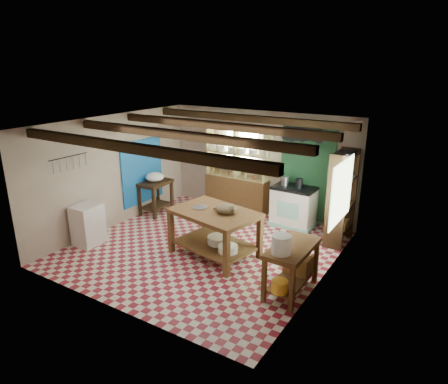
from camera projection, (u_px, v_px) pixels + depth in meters
The scene contains 30 objects.
floor at pixel (204, 249), 8.36m from camera, with size 5.00×5.00×0.02m, color maroon.
ceiling at pixel (202, 124), 7.54m from camera, with size 5.00×5.00×0.02m, color #494A4E.
wall_back at pixel (260, 163), 9.96m from camera, with size 5.00×0.04×2.60m, color #BCAA97.
wall_front at pixel (107, 233), 5.93m from camera, with size 5.00×0.04×2.60m, color #BCAA97.
wall_left at pixel (114, 172), 9.20m from camera, with size 0.04×5.00×2.60m, color #BCAA97.
wall_right at pixel (325, 213), 6.69m from camera, with size 0.04×5.00×2.60m, color #BCAA97.
ceiling_beams at pixel (202, 130), 7.58m from camera, with size 5.00×3.80×0.15m, color #362313.
blue_wall_patch at pixel (142, 171), 9.97m from camera, with size 0.04×1.40×1.60m, color blue.
green_wall_patch at pixel (307, 172), 9.33m from camera, with size 1.30×0.04×2.30m, color #1D4829.
window_back at pixel (242, 145), 10.07m from camera, with size 0.90×0.02×0.80m, color silver.
window_right at pixel (342, 192), 7.48m from camera, with size 0.02×1.30×1.20m, color silver.
utensil_rail at pixel (69, 162), 8.05m from camera, with size 0.06×0.90×0.28m, color black.
pot_rack at pixel (303, 136), 8.70m from camera, with size 0.86×0.12×0.36m, color black.
shelving_unit at pixel (237, 170), 10.15m from camera, with size 1.70×0.34×2.20m, color tan.
tall_rack at pixel (341, 198), 8.35m from camera, with size 0.40×0.86×2.00m, color #362313.
work_table at pixel (215, 233), 7.93m from camera, with size 1.66×1.11×0.94m, color brown.
stove at pixel (294, 206), 9.39m from camera, with size 0.98×0.66×0.96m, color white.
prep_table at pixel (156, 197), 10.17m from camera, with size 0.57×0.84×0.85m, color #362313.
white_cabinet at pixel (88, 224), 8.45m from camera, with size 0.48×0.58×0.87m, color white.
right_counter at pixel (291, 269), 6.67m from camera, with size 0.59×1.18×0.84m, color brown.
cat at pixel (226, 209), 7.63m from camera, with size 0.42×0.32×0.19m, color olive.
steel_tray at pixel (200, 207), 7.97m from camera, with size 0.31×0.31×0.02m, color #A2A3AA.
basin_large at pixel (218, 240), 7.98m from camera, with size 0.43×0.43×0.15m, color white.
basin_small at pixel (228, 249), 7.62m from camera, with size 0.38×0.38×0.13m, color white.
kettle_left at pixel (285, 181), 9.33m from camera, with size 0.18×0.18×0.20m, color #A2A3AA.
kettle_right at pixel (299, 183), 9.15m from camera, with size 0.17×0.17×0.22m, color black.
enamel_bowl at pixel (155, 177), 10.00m from camera, with size 0.46×0.46×0.23m, color white.
white_bucket at pixel (281, 245), 6.24m from camera, with size 0.31×0.31×0.31m, color white.
wicker_basket at pixel (298, 264), 6.93m from camera, with size 0.43×0.35×0.30m, color #AF8446.
yellow_tub at pixel (280, 286), 6.34m from camera, with size 0.27×0.27×0.20m, color #FFAE2A.
Camera 1 is at (4.36, -6.20, 3.73)m, focal length 32.00 mm.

